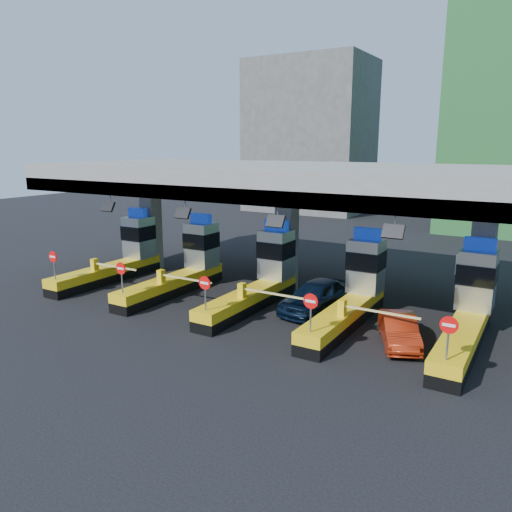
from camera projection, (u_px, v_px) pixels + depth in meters
The scene contains 10 objects.
ground at pixel (259, 304), 25.81m from camera, with size 120.00×120.00×0.00m, color black.
toll_canopy at pixel (286, 181), 26.87m from camera, with size 28.00×12.09×7.00m.
toll_lane_far_left at pixel (122, 255), 30.75m from camera, with size 4.43×8.00×4.16m.
toll_lane_left at pixel (186, 265), 28.24m from camera, with size 4.43×8.00×4.16m.
toll_lane_center at pixel (262, 277), 25.74m from camera, with size 4.43×8.00×4.16m.
toll_lane_right at pixel (355, 291), 23.23m from camera, with size 4.43×8.00×4.16m.
toll_lane_far_right at pixel (470, 309), 20.73m from camera, with size 4.43×8.00×4.16m.
bg_building_concrete at pixel (310, 137), 61.01m from camera, with size 14.00×10.00×18.00m, color #4C4C49.
van at pixel (316, 296), 24.44m from camera, with size 1.91×4.74×1.61m, color black.
red_car at pixel (399, 330), 20.48m from camera, with size 1.32×3.78×1.25m, color maroon.
Camera 1 is at (12.51, -21.23, 8.06)m, focal length 35.00 mm.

